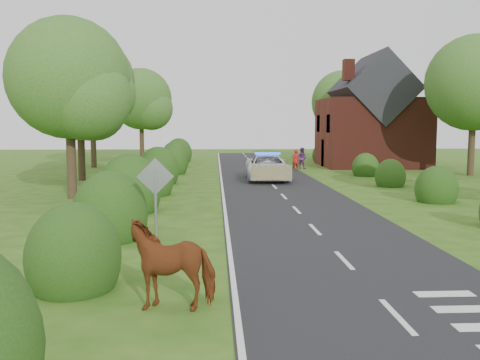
{
  "coord_description": "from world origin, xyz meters",
  "views": [
    {
      "loc": [
        -3.3,
        -13.25,
        3.51
      ],
      "look_at": [
        -2.31,
        7.56,
        1.3
      ],
      "focal_mm": 40.0,
      "sensor_mm": 36.0,
      "label": 1
    }
  ],
  "objects": [
    {
      "name": "ground",
      "position": [
        0.0,
        0.0,
        0.0
      ],
      "size": [
        120.0,
        120.0,
        0.0
      ],
      "primitive_type": "plane",
      "color": "#285913"
    },
    {
      "name": "road",
      "position": [
        0.0,
        15.0,
        0.01
      ],
      "size": [
        6.0,
        70.0,
        0.02
      ],
      "primitive_type": "cube",
      "color": "black",
      "rests_on": "ground"
    },
    {
      "name": "road_markings",
      "position": [
        -1.6,
        12.93,
        0.03
      ],
      "size": [
        4.96,
        70.0,
        0.01
      ],
      "color": "white",
      "rests_on": "road"
    },
    {
      "name": "hedgerow_left",
      "position": [
        -6.51,
        11.69,
        0.75
      ],
      "size": [
        2.75,
        50.41,
        3.0
      ],
      "color": "#1A4515",
      "rests_on": "ground"
    },
    {
      "name": "hedgerow_right",
      "position": [
        6.6,
        11.21,
        0.55
      ],
      "size": [
        2.1,
        45.78,
        2.1
      ],
      "color": "#1A4515",
      "rests_on": "ground"
    },
    {
      "name": "tree_left_a",
      "position": [
        -9.75,
        11.86,
        5.34
      ],
      "size": [
        5.74,
        5.6,
        8.38
      ],
      "color": "#332316",
      "rests_on": "ground"
    },
    {
      "name": "tree_left_b",
      "position": [
        -11.25,
        19.86,
        5.04
      ],
      "size": [
        5.74,
        5.6,
        8.07
      ],
      "color": "#332316",
      "rests_on": "ground"
    },
    {
      "name": "tree_left_c",
      "position": [
        -12.7,
        29.83,
        6.53
      ],
      "size": [
        6.97,
        6.8,
        10.22
      ],
      "color": "#332316",
      "rests_on": "ground"
    },
    {
      "name": "tree_left_d",
      "position": [
        -10.23,
        39.85,
        5.64
      ],
      "size": [
        6.15,
        6.0,
        8.89
      ],
      "color": "#332316",
      "rests_on": "ground"
    },
    {
      "name": "tree_right_b",
      "position": [
        14.29,
        21.84,
        5.94
      ],
      "size": [
        6.56,
        6.4,
        9.4
      ],
      "color": "#332316",
      "rests_on": "ground"
    },
    {
      "name": "tree_right_c",
      "position": [
        9.27,
        37.85,
        5.34
      ],
      "size": [
        6.15,
        6.0,
        8.58
      ],
      "color": "#332316",
      "rests_on": "ground"
    },
    {
      "name": "road_sign",
      "position": [
        -5.0,
        2.0,
        1.65
      ],
      "size": [
        1.06,
        0.08,
        2.53
      ],
      "color": "gray",
      "rests_on": "ground"
    },
    {
      "name": "house",
      "position": [
        9.49,
        30.0,
        3.79
      ],
      "size": [
        8.0,
        7.4,
        9.17
      ],
      "color": "maroon",
      "rests_on": "ground"
    },
    {
      "name": "cow",
      "position": [
        -4.13,
        -3.11,
        0.7
      ],
      "size": [
        1.99,
        1.06,
        1.41
      ],
      "primitive_type": "imported",
      "rotation": [
        0.0,
        0.0,
        -1.57
      ],
      "color": "#602913",
      "rests_on": "ground"
    },
    {
      "name": "police_van",
      "position": [
        -0.03,
        19.72,
        0.79
      ],
      "size": [
        2.74,
        5.77,
        1.72
      ],
      "rotation": [
        0.0,
        0.0,
        -0.02
      ],
      "color": "white",
      "rests_on": "ground"
    },
    {
      "name": "pedestrian_red",
      "position": [
        2.68,
        26.03,
        0.8
      ],
      "size": [
        0.64,
        0.48,
        1.6
      ],
      "primitive_type": "imported",
      "rotation": [
        0.0,
        0.0,
        3.32
      ],
      "color": "#A21E17",
      "rests_on": "ground"
    },
    {
      "name": "pedestrian_purple",
      "position": [
        3.46,
        27.94,
        0.82
      ],
      "size": [
        1.01,
        0.97,
        1.65
      ],
      "primitive_type": "imported",
      "rotation": [
        0.0,
        0.0,
        2.54
      ],
      "color": "#582867",
      "rests_on": "ground"
    }
  ]
}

